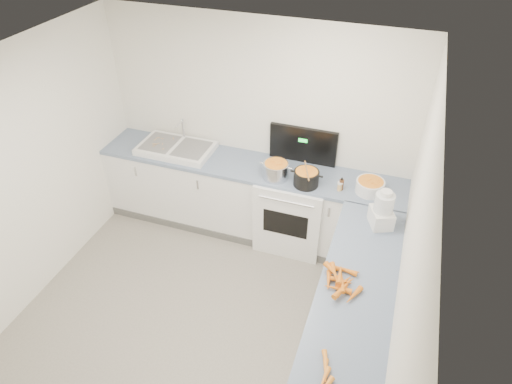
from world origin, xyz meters
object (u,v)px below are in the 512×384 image
(food_processor, at_px, (383,211))
(black_pot, at_px, (306,179))
(steel_pot, at_px, (276,171))
(extract_bottle, at_px, (341,185))
(spice_jar, at_px, (340,187))
(mixing_bowl, at_px, (370,187))
(sink, at_px, (176,148))
(stove, at_px, (293,208))

(food_processor, bearing_deg, black_pot, 154.12)
(steel_pot, relative_size, extract_bottle, 2.28)
(spice_jar, bearing_deg, mixing_bowl, 13.83)
(mixing_bowl, distance_m, food_processor, 0.52)
(steel_pot, height_order, food_processor, food_processor)
(sink, relative_size, black_pot, 3.25)
(sink, bearing_deg, black_pot, -5.92)
(mixing_bowl, xyz_separation_m, extract_bottle, (-0.28, -0.06, -0.01))
(black_pot, xyz_separation_m, spice_jar, (0.35, 0.02, -0.03))
(steel_pot, height_order, extract_bottle, steel_pot)
(spice_jar, bearing_deg, extract_bottle, 56.01)
(spice_jar, bearing_deg, food_processor, -41.78)
(steel_pot, bearing_deg, mixing_bowl, 3.95)
(steel_pot, distance_m, mixing_bowl, 0.99)
(sink, relative_size, extract_bottle, 7.12)
(stove, xyz_separation_m, mixing_bowl, (0.80, -0.06, 0.53))
(mixing_bowl, bearing_deg, black_pot, -171.98)
(stove, distance_m, sink, 1.54)
(sink, relative_size, mixing_bowl, 2.96)
(stove, xyz_separation_m, extract_bottle, (0.52, -0.11, 0.53))
(sink, height_order, extract_bottle, sink)
(sink, distance_m, steel_pot, 1.27)
(extract_bottle, bearing_deg, steel_pot, -178.95)
(extract_bottle, relative_size, food_processor, 0.31)
(stove, relative_size, sink, 1.58)
(extract_bottle, height_order, spice_jar, extract_bottle)
(stove, relative_size, extract_bottle, 11.26)
(sink, xyz_separation_m, food_processor, (2.42, -0.56, 0.13))
(stove, height_order, sink, stove)
(extract_bottle, bearing_deg, mixing_bowl, 11.01)
(steel_pot, bearing_deg, food_processor, -19.94)
(mixing_bowl, bearing_deg, spice_jar, -166.17)
(stove, distance_m, extract_bottle, 0.75)
(black_pot, relative_size, mixing_bowl, 0.91)
(stove, height_order, extract_bottle, stove)
(black_pot, distance_m, food_processor, 0.91)
(sink, xyz_separation_m, black_pot, (1.60, -0.17, 0.04))
(black_pot, bearing_deg, food_processor, -25.88)
(black_pot, bearing_deg, extract_bottle, 5.66)
(spice_jar, distance_m, food_processor, 0.63)
(stove, distance_m, spice_jar, 0.73)
(steel_pot, bearing_deg, spice_jar, -0.39)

